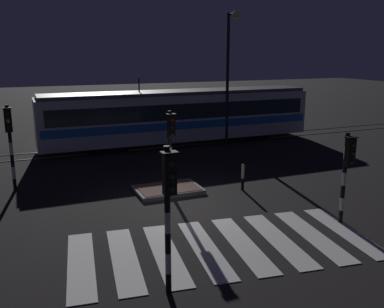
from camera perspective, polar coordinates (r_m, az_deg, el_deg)
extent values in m
plane|color=black|center=(15.34, -1.14, -7.47)|extent=(120.00, 120.00, 0.00)
cube|color=#59595E|center=(24.35, -9.57, 0.38)|extent=(80.00, 0.12, 0.03)
cube|color=#59595E|center=(25.72, -10.30, 1.05)|extent=(80.00, 0.12, 0.03)
cube|color=silver|center=(12.02, -14.73, -14.14)|extent=(1.19, 3.94, 0.02)
cube|color=silver|center=(12.06, -9.10, -13.74)|extent=(1.19, 3.94, 0.02)
cube|color=silver|center=(12.21, -3.57, -13.23)|extent=(1.19, 3.94, 0.02)
cube|color=silver|center=(12.46, 1.76, -12.62)|extent=(1.19, 3.94, 0.02)
cube|color=silver|center=(12.81, 6.80, -11.95)|extent=(1.19, 3.94, 0.02)
cube|color=silver|center=(13.26, 11.52, -11.23)|extent=(1.19, 3.94, 0.02)
cube|color=silver|center=(13.78, 15.89, -10.49)|extent=(1.19, 3.94, 0.02)
cube|color=silver|center=(14.38, 19.90, -9.76)|extent=(1.19, 3.94, 0.02)
cube|color=slate|center=(17.21, -3.25, -4.82)|extent=(2.62, 1.76, 0.16)
cube|color=brown|center=(17.18, -3.25, -4.53)|extent=(2.36, 1.59, 0.02)
cylinder|color=black|center=(18.74, -22.77, -3.80)|extent=(0.14, 0.14, 0.50)
cylinder|color=white|center=(18.61, -22.91, -2.32)|extent=(0.14, 0.14, 0.50)
cylinder|color=black|center=(18.49, -23.05, -0.83)|extent=(0.14, 0.14, 0.50)
cylinder|color=white|center=(18.38, -23.20, 0.68)|extent=(0.14, 0.14, 0.50)
cylinder|color=black|center=(18.28, -23.34, 2.21)|extent=(0.14, 0.14, 0.50)
cylinder|color=white|center=(18.20, -23.49, 3.75)|extent=(0.14, 0.14, 0.50)
cylinder|color=black|center=(18.13, -23.64, 5.31)|extent=(0.14, 0.14, 0.50)
cube|color=black|center=(18.01, -23.54, 4.14)|extent=(0.28, 0.20, 0.90)
sphere|color=black|center=(17.86, -23.63, 4.97)|extent=(0.14, 0.14, 0.14)
sphere|color=orange|center=(17.90, -23.54, 4.09)|extent=(0.14, 0.14, 0.14)
sphere|color=black|center=(17.94, -23.46, 3.21)|extent=(0.14, 0.14, 0.14)
cube|color=black|center=(17.94, -23.69, 5.68)|extent=(0.36, 0.24, 0.04)
cylinder|color=black|center=(16.93, -2.91, -4.57)|extent=(0.14, 0.14, 0.48)
cylinder|color=white|center=(16.79, -2.93, -3.03)|extent=(0.14, 0.14, 0.48)
cylinder|color=black|center=(16.66, -2.95, -1.46)|extent=(0.14, 0.14, 0.48)
cylinder|color=white|center=(16.54, -2.97, 0.13)|extent=(0.14, 0.14, 0.48)
cylinder|color=black|center=(16.44, -2.99, 1.74)|extent=(0.14, 0.14, 0.48)
cylinder|color=white|center=(16.35, -3.01, 3.37)|extent=(0.14, 0.14, 0.48)
cylinder|color=black|center=(16.27, -3.03, 5.01)|extent=(0.14, 0.14, 0.48)
cube|color=black|center=(16.17, -2.82, 3.66)|extent=(0.28, 0.20, 0.90)
sphere|color=red|center=(16.02, -2.69, 4.58)|extent=(0.14, 0.14, 0.14)
sphere|color=black|center=(16.07, -2.68, 3.60)|extent=(0.14, 0.14, 0.14)
sphere|color=black|center=(16.12, -2.67, 2.62)|extent=(0.14, 0.14, 0.14)
cube|color=black|center=(16.09, -2.84, 5.38)|extent=(0.36, 0.24, 0.04)
cylinder|color=black|center=(10.37, -3.18, -16.94)|extent=(0.14, 0.14, 0.51)
cylinder|color=white|center=(10.12, -3.22, -14.47)|extent=(0.14, 0.14, 0.51)
cylinder|color=black|center=(9.89, -3.26, -11.89)|extent=(0.14, 0.14, 0.51)
cylinder|color=white|center=(9.68, -3.30, -9.18)|extent=(0.14, 0.14, 0.51)
cylinder|color=black|center=(9.50, -3.35, -6.37)|extent=(0.14, 0.14, 0.51)
cylinder|color=white|center=(9.34, -3.39, -3.46)|extent=(0.14, 0.14, 0.51)
cylinder|color=black|center=(9.20, -3.43, -0.45)|extent=(0.14, 0.14, 0.51)
cube|color=black|center=(9.14, -3.05, -2.80)|extent=(0.28, 0.20, 0.90)
sphere|color=black|center=(8.96, -2.84, -1.27)|extent=(0.14, 0.14, 0.14)
sphere|color=black|center=(9.04, -2.82, -2.98)|extent=(0.14, 0.14, 0.14)
sphere|color=black|center=(9.12, -2.80, -4.67)|extent=(0.14, 0.14, 0.14)
cube|color=black|center=(9.01, -3.09, 0.19)|extent=(0.36, 0.24, 0.04)
cylinder|color=black|center=(14.98, 19.39, -7.92)|extent=(0.14, 0.14, 0.43)
cylinder|color=white|center=(14.84, 19.52, -6.36)|extent=(0.14, 0.14, 0.43)
cylinder|color=black|center=(14.70, 19.66, -4.78)|extent=(0.14, 0.14, 0.43)
cylinder|color=white|center=(14.58, 19.79, -3.16)|extent=(0.14, 0.14, 0.43)
cylinder|color=black|center=(14.46, 19.93, -1.52)|extent=(0.14, 0.14, 0.43)
cylinder|color=white|center=(14.36, 20.07, 0.14)|extent=(0.14, 0.14, 0.43)
cylinder|color=black|center=(14.27, 20.21, 1.83)|extent=(0.14, 0.14, 0.43)
cube|color=black|center=(14.23, 20.54, 0.18)|extent=(0.28, 0.20, 0.90)
sphere|color=black|center=(14.09, 20.93, 1.19)|extent=(0.14, 0.14, 0.14)
sphere|color=black|center=(14.15, 20.84, 0.09)|extent=(0.14, 0.14, 0.14)
sphere|color=black|center=(14.22, 20.74, -1.01)|extent=(0.14, 0.14, 0.14)
cube|color=black|center=(14.13, 20.70, 2.11)|extent=(0.36, 0.24, 0.04)
cylinder|color=black|center=(25.51, 4.80, 9.81)|extent=(0.18, 0.18, 7.68)
cylinder|color=black|center=(25.14, 5.47, 18.28)|extent=(0.10, 0.90, 0.10)
sphere|color=#F9E08C|center=(24.73, 5.98, 18.16)|extent=(0.44, 0.44, 0.44)
cube|color=silver|center=(25.81, -1.68, 5.12)|extent=(16.59, 2.50, 2.70)
cube|color=blue|center=(24.70, -0.62, 3.91)|extent=(16.26, 0.04, 0.44)
cube|color=blue|center=(27.04, -2.63, 4.75)|extent=(16.26, 0.04, 0.44)
cube|color=black|center=(24.58, -0.63, 5.75)|extent=(15.76, 0.03, 0.90)
cube|color=#4C4C51|center=(25.63, -1.70, 8.32)|extent=(16.26, 2.30, 0.20)
cylinder|color=#262628|center=(24.82, -7.16, 9.21)|extent=(0.08, 0.08, 1.00)
cube|color=black|center=(27.99, 7.12, 2.52)|extent=(2.20, 2.00, 0.35)
cube|color=black|center=(24.87, -11.53, 0.94)|extent=(2.20, 2.00, 0.35)
sphere|color=#F9F2CC|center=(29.83, 13.55, 5.12)|extent=(0.24, 0.24, 0.24)
cylinder|color=black|center=(17.44, 6.83, -4.05)|extent=(0.12, 0.12, 0.50)
cylinder|color=white|center=(17.30, 6.88, -2.48)|extent=(0.12, 0.12, 0.50)
sphere|color=yellow|center=(17.22, 6.90, -1.52)|extent=(0.12, 0.12, 0.12)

